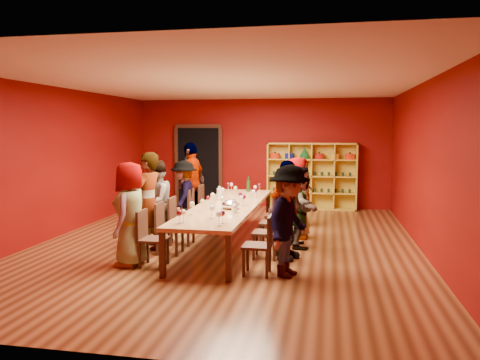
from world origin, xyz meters
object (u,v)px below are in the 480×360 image
Objects in this scene: person_right_0 at (289,221)px; spittoon_bowl at (231,205)px; chair_person_left_1 at (166,225)px; chair_person_left_4 at (206,202)px; chair_person_left_3 at (196,208)px; person_left_3 at (184,196)px; person_right_4 at (304,193)px; person_right_2 at (299,207)px; chair_person_right_2 at (276,220)px; chair_person_left_2 at (178,218)px; chair_person_right_1 at (270,229)px; chair_person_right_3 at (280,212)px; shelving_unit at (312,173)px; person_left_0 at (130,214)px; chair_person_right_0 at (262,242)px; person_left_2 at (157,202)px; person_right_1 at (286,210)px; person_right_3 at (297,198)px; wine_bottle at (248,186)px; chair_person_left_0 at (149,235)px; chair_person_right_4 at (285,204)px; tasting_table at (227,207)px; person_left_1 at (148,203)px; person_left_4 at (192,183)px.

person_right_0 is 1.72m from spittoon_bowl.
chair_person_left_1 and chair_person_left_4 have the same top height.
person_left_3 is (-0.26, -0.00, 0.26)m from chair_person_left_3.
chair_person_left_1 is 3.59m from person_right_4.
person_right_2 is (0.03, 1.76, -0.07)m from person_right_0.
person_right_0 is 1.83m from chair_person_right_2.
chair_person_left_2 is 1.00× the size of chair_person_left_4.
chair_person_left_3 is 1.00× the size of chair_person_right_1.
person_right_0 is 1.85× the size of chair_person_right_3.
chair_person_left_2 is 2.07m from chair_person_right_3.
shelving_unit is 5.09m from chair_person_left_2.
person_right_0 is at bearing 166.06° from person_right_2.
person_right_0 is at bearing 85.54° from person_left_0.
chair_person_left_3 is at bearing 83.48° from person_left_3.
person_left_0 is 1.10× the size of person_left_3.
chair_person_right_3 is (0.00, 2.52, 0.00)m from chair_person_right_0.
person_right_0 is at bearing -58.31° from chair_person_left_4.
person_right_4 is (2.65, 2.13, -0.04)m from person_left_2.
person_left_0 is 1.85× the size of chair_person_right_3.
shelving_unit reaches higher than chair_person_right_0.
chair_person_right_2 is at bearing 41.68° from person_right_1.
person_right_3 reaches higher than spittoon_bowl.
spittoon_bowl reaches higher than chair_person_left_3.
person_right_4 is at bearing 0.39° from wine_bottle.
person_left_3 is at bearing 176.99° from person_left_0.
chair_person_left_0 is 3.72m from wine_bottle.
person_right_3 is at bearing -92.39° from shelving_unit.
person_left_0 is 1.85× the size of chair_person_right_2.
person_left_2 reaches higher than chair_person_right_4.
chair_person_left_0 and chair_person_left_3 have the same top height.
wine_bottle is (0.98, 0.09, 0.39)m from chair_person_left_4.
chair_person_left_3 is at bearing 123.42° from chair_person_right_0.
person_right_0 is (2.62, -1.54, 0.03)m from person_left_2.
chair_person_right_4 is at bearing 64.79° from tasting_table.
chair_person_right_4 is (2.23, 2.13, -0.29)m from person_left_2.
wine_bottle is (-1.23, 3.66, 0.06)m from person_right_0.
person_right_4 is at bearing 151.87° from person_left_1.
chair_person_right_4 is 2.52m from spittoon_bowl.
chair_person_left_1 is at bearing 1.34° from person_left_3.
chair_person_right_1 is 1.00× the size of chair_person_right_2.
wine_bottle is (-1.18, 1.15, 0.08)m from person_right_3.
chair_person_left_3 is (0.00, 2.66, 0.00)m from chair_person_left_0.
person_left_3 is at bearing 55.17° from person_right_2.
person_right_1 is at bearing 45.27° from person_left_3.
chair_person_left_1 and chair_person_right_1 have the same top height.
person_left_4 reaches higher than chair_person_right_1.
person_left_2 reaches higher than wine_bottle.
wine_bottle is (1.28, 3.57, 0.06)m from person_left_0.
chair_person_right_4 is 0.93m from wine_bottle.
chair_person_left_1 is 1.00× the size of chair_person_right_0.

